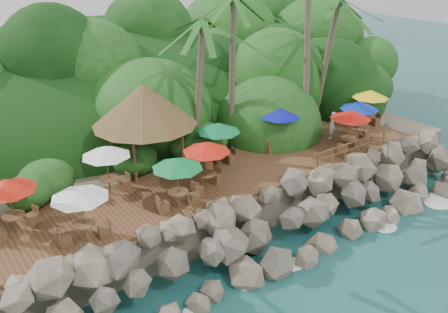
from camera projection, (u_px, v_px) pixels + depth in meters
ground at (301, 269)px, 21.80m from camera, size 140.00×140.00×0.00m
land_base at (140, 139)px, 33.23m from camera, size 32.00×25.20×2.10m
jungle_hill at (99, 123)px, 39.22m from camera, size 44.80×28.00×15.40m
seawall at (273, 228)px, 22.81m from camera, size 29.00×4.00×2.30m
terrace at (224, 177)px, 25.35m from camera, size 26.00×5.00×0.20m
jungle_foliage at (147, 158)px, 32.92m from camera, size 44.00×16.00×12.00m
foam_line at (297, 265)px, 22.01m from camera, size 25.20×0.80×0.06m
palapa at (144, 105)px, 25.01m from camera, size 5.56×5.56×4.60m
dining_clusters at (233, 137)px, 24.58m from camera, size 24.40×5.54×2.53m
railing at (353, 148)px, 27.16m from camera, size 6.10×0.10×1.00m
waiter at (332, 125)px, 29.73m from camera, size 0.74×0.63×1.71m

